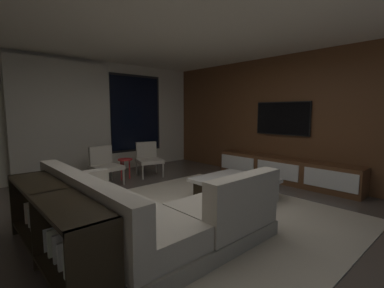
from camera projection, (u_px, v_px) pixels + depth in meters
floor at (188, 217)px, 3.84m from camera, size 9.20×9.20×0.00m
back_wall_with_window at (84, 118)px, 6.30m from camera, size 6.60×0.30×2.70m
media_wall at (296, 119)px, 5.73m from camera, size 0.12×7.80×2.70m
ceiling at (188, 19)px, 3.52m from camera, size 8.20×8.20×0.00m
area_rug at (210, 212)px, 4.00m from camera, size 3.20×3.80×0.01m
sectional_couch at (141, 215)px, 3.15m from camera, size 1.98×2.50×0.82m
coffee_table at (234, 189)px, 4.61m from camera, size 1.16×1.16×0.36m
book_stack_on_coffee_table at (232, 179)px, 4.44m from camera, size 0.27×0.24×0.06m
accent_chair_near_window at (148, 157)px, 6.31m from camera, size 0.67×0.68×0.78m
accent_chair_by_curtain at (104, 163)px, 5.55m from camera, size 0.57×0.59×0.78m
side_stool at (125, 163)px, 5.95m from camera, size 0.32×0.32×0.46m
media_console at (284, 171)px, 5.70m from camera, size 0.46×3.10×0.52m
mounted_tv at (282, 118)px, 5.84m from camera, size 0.05×1.24×0.72m
console_table_behind_couch at (53, 224)px, 2.62m from camera, size 0.40×2.10×0.74m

